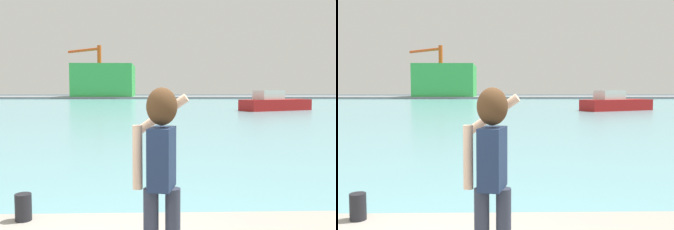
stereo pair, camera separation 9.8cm
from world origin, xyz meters
TOP-DOWN VIEW (x-y plane):
  - ground_plane at (0.00, 50.00)m, footprint 220.00×220.00m
  - harbor_water at (0.00, 52.00)m, footprint 140.00×100.00m
  - far_shore_dock at (0.00, 92.00)m, footprint 140.00×20.00m
  - person_photographer at (0.83, 0.28)m, footprint 0.53×0.57m
  - harbor_bollard at (-0.97, 1.75)m, footprint 0.21×0.21m
  - boat_moored at (13.32, 35.37)m, footprint 8.25×5.55m
  - warehouse_left at (-12.45, 89.46)m, footprint 14.63×13.56m
  - port_crane at (-14.97, 88.81)m, footprint 10.10×8.95m

SIDE VIEW (x-z plane):
  - ground_plane at x=0.00m, z-range 0.00..0.00m
  - harbor_water at x=0.00m, z-range 0.00..0.02m
  - far_shore_dock at x=0.00m, z-range 0.00..0.51m
  - harbor_bollard at x=-0.97m, z-range 0.53..0.88m
  - boat_moored at x=13.32m, z-range -0.27..1.87m
  - person_photographer at x=0.83m, z-range 0.73..2.47m
  - warehouse_left at x=-12.45m, z-range 0.51..8.46m
  - port_crane at x=-14.97m, z-range 2.31..14.89m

